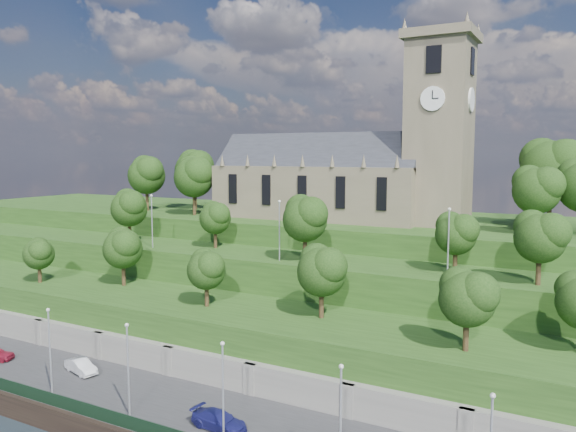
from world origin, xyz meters
The scene contains 14 objects.
promenade centered at (0.00, 6.00, 1.00)m, with size 160.00×12.00×2.00m, color #2D2D30.
fence centered at (0.00, 0.60, 2.60)m, with size 160.00×0.10×1.20m, color black.
retaining_wall centered at (0.00, 11.97, 2.50)m, with size 160.00×2.10×5.00m.
embankment_lower centered at (0.00, 18.00, 4.00)m, with size 160.00×12.00×8.00m, color #214316.
embankment_upper centered at (0.00, 29.00, 6.00)m, with size 160.00×10.00×12.00m, color #214316.
hilltop centered at (0.00, 50.00, 7.50)m, with size 160.00×32.00×15.00m, color #214316.
church centered at (0.79, 45.98, 22.52)m, with size 38.60×12.35×27.60m.
trees_lower centered at (4.07, 18.27, 12.82)m, with size 68.05×8.92×7.65m.
trees_upper centered at (1.63, 27.95, 17.05)m, with size 60.26×7.84×8.04m.
trees_hilltop centered at (0.51, 45.43, 22.05)m, with size 74.41×17.22×12.01m.
lamp_posts_promenade centered at (-2.00, 2.50, 6.78)m, with size 60.36×0.36×8.33m.
lamp_posts_upper centered at (0.00, 26.00, 16.28)m, with size 40.36×0.36×7.37m.
car_middle centered at (-13.40, 7.27, 2.73)m, with size 1.55×4.44×1.46m, color #B8B8BD.
car_right centered at (6.36, 4.21, 2.74)m, with size 2.07×5.09×1.48m, color navy.
Camera 1 is at (32.51, -32.31, 24.82)m, focal length 35.00 mm.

